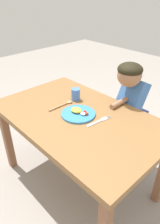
{
  "coord_description": "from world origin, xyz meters",
  "views": [
    {
      "loc": [
        0.96,
        -0.88,
        1.51
      ],
      "look_at": [
        0.0,
        0.02,
        0.71
      ],
      "focal_mm": 33.87,
      "sensor_mm": 36.0,
      "label": 1
    }
  ],
  "objects_px": {
    "fork": "(99,121)",
    "drinking_cup": "(76,94)",
    "person": "(130,112)",
    "plate": "(79,113)",
    "spoon": "(64,104)"
  },
  "relations": [
    {
      "from": "person",
      "to": "plate",
      "type": "bearing_deg",
      "value": 77.33
    },
    {
      "from": "person",
      "to": "drinking_cup",
      "type": "bearing_deg",
      "value": 50.33
    },
    {
      "from": "plate",
      "to": "fork",
      "type": "distance_m",
      "value": 0.17
    },
    {
      "from": "plate",
      "to": "person",
      "type": "relative_size",
      "value": 0.25
    },
    {
      "from": "drinking_cup",
      "to": "person",
      "type": "xyz_separation_m",
      "value": [
        0.3,
        0.36,
        -0.18
      ]
    },
    {
      "from": "plate",
      "to": "drinking_cup",
      "type": "distance_m",
      "value": 0.24
    },
    {
      "from": "drinking_cup",
      "to": "plate",
      "type": "bearing_deg",
      "value": -37.1
    },
    {
      "from": "fork",
      "to": "drinking_cup",
      "type": "bearing_deg",
      "value": 80.86
    },
    {
      "from": "drinking_cup",
      "to": "person",
      "type": "distance_m",
      "value": 0.51
    },
    {
      "from": "fork",
      "to": "plate",
      "type": "bearing_deg",
      "value": 111.62
    },
    {
      "from": "plate",
      "to": "fork",
      "type": "xyz_separation_m",
      "value": [
        0.16,
        0.04,
        -0.01
      ]
    },
    {
      "from": "drinking_cup",
      "to": "fork",
      "type": "bearing_deg",
      "value": -15.79
    },
    {
      "from": "fork",
      "to": "drinking_cup",
      "type": "xyz_separation_m",
      "value": [
        -0.35,
        0.1,
        0.05
      ]
    },
    {
      "from": "spoon",
      "to": "plate",
      "type": "bearing_deg",
      "value": -93.61
    },
    {
      "from": "drinking_cup",
      "to": "person",
      "type": "height_order",
      "value": "person"
    }
  ]
}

